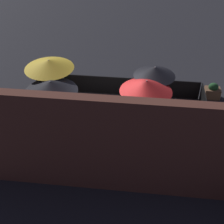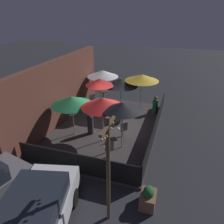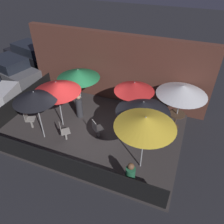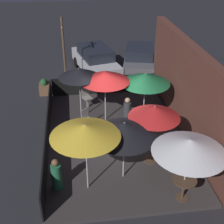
{
  "view_description": "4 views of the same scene",
  "coord_description": "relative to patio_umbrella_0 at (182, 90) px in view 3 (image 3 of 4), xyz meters",
  "views": [
    {
      "loc": [
        -1.27,
        10.14,
        8.78
      ],
      "look_at": [
        -0.16,
        0.39,
        1.32
      ],
      "focal_mm": 50.0,
      "sensor_mm": 36.0,
      "label": 1
    },
    {
      "loc": [
        -10.36,
        -3.6,
        6.29
      ],
      "look_at": [
        -0.37,
        -0.36,
        1.28
      ],
      "focal_mm": 35.0,
      "sensor_mm": 36.0,
      "label": 2
    },
    {
      "loc": [
        3.79,
        -6.92,
        6.97
      ],
      "look_at": [
        0.82,
        0.53,
        0.96
      ],
      "focal_mm": 35.0,
      "sensor_mm": 36.0,
      "label": 3
    },
    {
      "loc": [
        10.44,
        -1.55,
        7.45
      ],
      "look_at": [
        -0.21,
        -0.11,
        1.2
      ],
      "focal_mm": 50.0,
      "sensor_mm": 36.0,
      "label": 4
    }
  ],
  "objects": [
    {
      "name": "ground_plane",
      "position": [
        -3.62,
        -1.61,
        -2.15
      ],
      "size": [
        60.0,
        60.0,
        0.0
      ],
      "primitive_type": "plane",
      "color": "#26262B"
    },
    {
      "name": "patio_deck",
      "position": [
        -3.62,
        -1.61,
        -2.09
      ],
      "size": [
        8.23,
        5.49,
        0.12
      ],
      "color": "#383333",
      "rests_on": "ground_plane"
    },
    {
      "name": "building_wall",
      "position": [
        -3.62,
        1.36,
        -0.26
      ],
      "size": [
        9.83,
        0.36,
        3.78
      ],
      "color": "brown",
      "rests_on": "ground_plane"
    },
    {
      "name": "fence_front",
      "position": [
        -3.62,
        -4.31,
        -1.56
      ],
      "size": [
        8.03,
        0.05,
        0.95
      ],
      "color": "black",
      "rests_on": "patio_deck"
    },
    {
      "name": "fence_side_left",
      "position": [
        -7.69,
        -1.61,
        -1.56
      ],
      "size": [
        0.05,
        5.29,
        0.95
      ],
      "color": "black",
      "rests_on": "patio_deck"
    },
    {
      "name": "patio_umbrella_0",
      "position": [
        0.0,
        0.0,
        0.0
      ],
      "size": [
        2.19,
        2.19,
        2.25
      ],
      "color": "#B2B2B7",
      "rests_on": "patio_deck"
    },
    {
      "name": "patio_umbrella_1",
      "position": [
        -1.97,
        -0.53,
        0.04
      ],
      "size": [
        1.78,
        1.78,
        2.29
      ],
      "color": "#B2B2B7",
      "rests_on": "patio_deck"
    },
    {
      "name": "patio_umbrella_2",
      "position": [
        -4.95,
        -0.15,
        -0.08
      ],
      "size": [
        2.13,
        2.13,
        2.18
      ],
      "color": "#B2B2B7",
      "rests_on": "patio_deck"
    },
    {
      "name": "patio_umbrella_3",
      "position": [
        -5.37,
        -2.91,
        0.16
      ],
      "size": [
        1.76,
        1.76,
        2.4
      ],
      "color": "#B2B2B7",
      "rests_on": "patio_deck"
    },
    {
      "name": "patio_umbrella_4",
      "position": [
        -1.25,
        -1.68,
        -0.09
      ],
      "size": [
        2.17,
        2.17,
        2.18
      ],
      "color": "#B2B2B7",
      "rests_on": "patio_deck"
    },
    {
      "name": "patio_umbrella_5",
      "position": [
        -0.87,
        -2.92,
        0.22
      ],
      "size": [
        2.14,
        2.14,
        2.45
      ],
      "color": "#B2B2B7",
      "rests_on": "patio_deck"
    },
    {
      "name": "patio_umbrella_6",
      "position": [
        -5.05,
        -1.85,
        0.08
      ],
      "size": [
        2.09,
        2.09,
        2.36
      ],
      "color": "#B2B2B7",
      "rests_on": "patio_deck"
    },
    {
      "name": "dining_table_0",
      "position": [
        0.0,
        0.0,
        -1.43
      ],
      "size": [
        0.76,
        0.76,
        0.77
      ],
      "color": "#4C3828",
      "rests_on": "patio_deck"
    },
    {
      "name": "dining_table_1",
      "position": [
        -1.97,
        -0.53,
        -1.44
      ],
      "size": [
        0.96,
        0.96,
        0.74
      ],
      "color": "#4C3828",
      "rests_on": "patio_deck"
    },
    {
      "name": "patio_chair_0",
      "position": [
        -6.35,
        -2.6,
        -1.5
      ],
      "size": [
        0.53,
        0.53,
        0.96
      ],
      "rotation": [
        0.0,
        0.0,
        0.44
      ],
      "color": "gray",
      "rests_on": "patio_deck"
    },
    {
      "name": "patio_chair_1",
      "position": [
        -4.42,
        -2.71,
        -1.54
      ],
      "size": [
        0.56,
        0.56,
        0.91
      ],
      "rotation": [
        0.0,
        0.0,
        0.73
      ],
      "color": "gray",
      "rests_on": "patio_deck"
    },
    {
      "name": "patio_chair_2",
      "position": [
        -3.15,
        -2.02,
        -1.52
      ],
      "size": [
        0.56,
        0.56,
        0.93
      ],
      "rotation": [
        0.0,
        0.0,
        0.9
      ],
      "color": "gray",
      "rests_on": "patio_deck"
    },
    {
      "name": "patio_chair_3",
      "position": [
        -1.41,
        0.2,
        -1.55
      ],
      "size": [
        0.56,
        0.56,
        0.9
      ],
      "rotation": [
        0.0,
        0.0,
        -2.22
      ],
      "color": "gray",
      "rests_on": "patio_deck"
    },
    {
      "name": "patron_0",
      "position": [
        -0.99,
        -3.91,
        -1.51
      ],
      "size": [
        0.48,
        0.48,
        1.16
      ],
      "rotation": [
        0.0,
        0.0,
        2.52
      ],
      "color": "#236642",
      "rests_on": "patio_deck"
    },
    {
      "name": "patron_1",
      "position": [
        -4.6,
        -0.96,
        -1.45
      ],
      "size": [
        0.46,
        0.46,
        1.26
      ],
      "rotation": [
        0.0,
        0.0,
        5.42
      ],
      "color": "#333338",
      "rests_on": "patio_deck"
    },
    {
      "name": "parked_car_1",
      "position": [
        -10.45,
        0.81,
        -1.31
      ],
      "size": [
        4.17,
        2.58,
        1.62
      ],
      "rotation": [
        0.0,
        0.0,
        -0.24
      ],
      "color": "#5B5B60",
      "rests_on": "ground_plane"
    },
    {
      "name": "parked_car_2",
      "position": [
        -10.82,
        3.41,
        -1.3
      ],
      "size": [
        4.78,
        2.72,
        1.62
      ],
      "rotation": [
        0.0,
        0.0,
        -0.24
      ],
      "color": "black",
      "rests_on": "ground_plane"
    }
  ]
}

